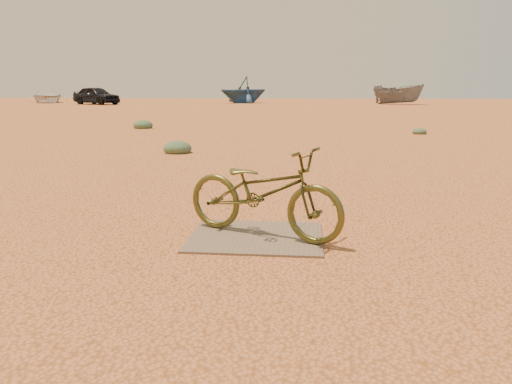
# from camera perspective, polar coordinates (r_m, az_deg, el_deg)

# --- Properties ---
(ground) EXTENTS (120.00, 120.00, 0.00)m
(ground) POSITION_cam_1_polar(r_m,az_deg,el_deg) (4.89, -3.96, -6.47)
(ground) COLOR #DB7F4C
(ground) RESTS_ON ground
(plywood_board) EXTENTS (1.37, 1.16, 0.02)m
(plywood_board) POSITION_cam_1_polar(r_m,az_deg,el_deg) (5.21, 0.00, -5.12)
(plywood_board) COLOR brown
(plywood_board) RESTS_ON ground
(bicycle) EXTENTS (1.87, 1.27, 0.93)m
(bicycle) POSITION_cam_1_polar(r_m,az_deg,el_deg) (5.10, 0.84, 0.04)
(bicycle) COLOR #48491D
(bicycle) RESTS_ON plywood_board
(car) EXTENTS (4.79, 3.61, 1.52)m
(car) POSITION_cam_1_polar(r_m,az_deg,el_deg) (45.56, -17.80, 10.46)
(car) COLOR black
(car) RESTS_ON ground
(boat_near_left) EXTENTS (5.85, 6.54, 1.12)m
(boat_near_left) POSITION_cam_1_polar(r_m,az_deg,el_deg) (52.37, -22.79, 10.02)
(boat_near_left) COLOR beige
(boat_near_left) RESTS_ON ground
(boat_far_left) EXTENTS (6.12, 5.99, 2.44)m
(boat_far_left) POSITION_cam_1_polar(r_m,az_deg,el_deg) (47.20, -1.43, 11.62)
(boat_far_left) COLOR #2B5076
(boat_far_left) RESTS_ON ground
(boat_mid_right) EXTENTS (4.71, 3.66, 1.73)m
(boat_mid_right) POSITION_cam_1_polar(r_m,az_deg,el_deg) (45.52, 15.89, 10.71)
(boat_mid_right) COLOR slate
(boat_mid_right) RESTS_ON ground
(kale_a) EXTENTS (0.66, 0.66, 0.37)m
(kale_a) POSITION_cam_1_polar(r_m,az_deg,el_deg) (11.98, -8.95, 4.45)
(kale_a) COLOR #56724F
(kale_a) RESTS_ON ground
(kale_b) EXTENTS (0.46, 0.46, 0.25)m
(kale_b) POSITION_cam_1_polar(r_m,az_deg,el_deg) (17.40, 18.16, 6.32)
(kale_b) COLOR #56724F
(kale_b) RESTS_ON ground
(kale_c) EXTENTS (0.72, 0.72, 0.39)m
(kale_c) POSITION_cam_1_polar(r_m,az_deg,el_deg) (19.28, -12.77, 7.12)
(kale_c) COLOR #56724F
(kale_c) RESTS_ON ground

